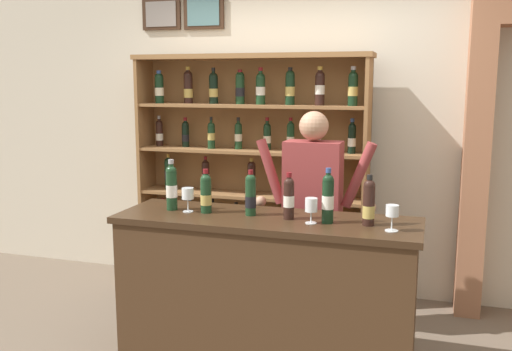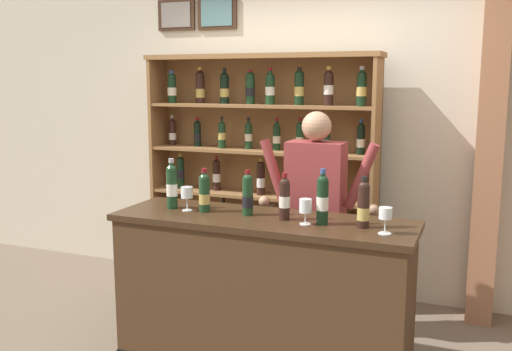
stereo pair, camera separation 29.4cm
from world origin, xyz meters
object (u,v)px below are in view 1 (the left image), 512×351
(tasting_bottle_brunello, at_px, (206,193))
(wine_glass_spare, at_px, (392,212))
(tasting_bottle_riserva, at_px, (289,197))
(wine_glass_center, at_px, (188,194))
(tasting_counter, at_px, (266,294))
(tasting_bottle_super_tuscan, at_px, (172,186))
(tasting_bottle_grappa, at_px, (251,194))
(tasting_bottle_prosecco, at_px, (328,197))
(shopkeeper, at_px, (313,200))
(wine_glass_left, at_px, (311,206))
(wine_shelf, at_px, (251,166))
(tasting_bottle_bianco, at_px, (369,203))

(tasting_bottle_brunello, distance_m, wine_glass_spare, 1.17)
(tasting_bottle_brunello, distance_m, tasting_bottle_riserva, 0.54)
(wine_glass_center, distance_m, wine_glass_spare, 1.28)
(tasting_counter, bearing_deg, wine_glass_center, -178.95)
(tasting_bottle_brunello, bearing_deg, tasting_bottle_super_tuscan, 178.07)
(tasting_bottle_grappa, xyz_separation_m, tasting_bottle_riserva, (0.25, -0.03, 0.00))
(tasting_bottle_brunello, height_order, tasting_bottle_riserva, tasting_bottle_riserva)
(tasting_bottle_super_tuscan, relative_size, tasting_bottle_riserva, 1.15)
(tasting_bottle_prosecco, bearing_deg, tasting_bottle_super_tuscan, 177.79)
(tasting_bottle_super_tuscan, distance_m, tasting_bottle_grappa, 0.54)
(tasting_bottle_grappa, bearing_deg, tasting_bottle_riserva, -5.98)
(tasting_counter, distance_m, tasting_bottle_grappa, 0.64)
(shopkeeper, xyz_separation_m, tasting_bottle_super_tuscan, (-0.82, -0.56, 0.15))
(tasting_bottle_riserva, distance_m, wine_glass_spare, 0.63)
(tasting_bottle_riserva, xyz_separation_m, wine_glass_left, (0.15, -0.06, -0.03))
(wine_shelf, relative_size, tasting_bottle_bianco, 6.81)
(shopkeeper, xyz_separation_m, tasting_bottle_prosecco, (0.21, -0.60, 0.15))
(tasting_bottle_brunello, height_order, wine_glass_left, tasting_bottle_brunello)
(tasting_bottle_grappa, distance_m, tasting_bottle_prosecco, 0.50)
(tasting_bottle_brunello, relative_size, wine_glass_spare, 1.88)
(wine_glass_center, bearing_deg, tasting_bottle_prosecco, -0.88)
(wine_shelf, height_order, tasting_bottle_super_tuscan, wine_shelf)
(tasting_bottle_grappa, distance_m, wine_glass_spare, 0.88)
(tasting_bottle_bianco, bearing_deg, shopkeeper, 127.67)
(wine_glass_center, bearing_deg, wine_glass_left, -3.80)
(tasting_bottle_super_tuscan, distance_m, wine_glass_left, 0.94)
(wine_shelf, bearing_deg, tasting_bottle_super_tuscan, -96.84)
(wine_shelf, distance_m, tasting_bottle_super_tuscan, 1.23)
(tasting_counter, xyz_separation_m, tasting_bottle_super_tuscan, (-0.64, 0.02, 0.65))
(tasting_bottle_super_tuscan, distance_m, tasting_bottle_bianco, 1.26)
(tasting_bottle_super_tuscan, height_order, tasting_bottle_grappa, tasting_bottle_super_tuscan)
(tasting_counter, height_order, shopkeeper, shopkeeper)
(shopkeeper, distance_m, tasting_bottle_prosecco, 0.65)
(wine_glass_spare, bearing_deg, wine_shelf, 133.18)
(tasting_bottle_grappa, height_order, wine_glass_center, tasting_bottle_grappa)
(tasting_bottle_bianco, bearing_deg, tasting_counter, 179.42)
(tasting_bottle_riserva, bearing_deg, tasting_bottle_bianco, -0.76)
(tasting_bottle_super_tuscan, bearing_deg, shopkeeper, 34.45)
(tasting_bottle_super_tuscan, xyz_separation_m, wine_glass_left, (0.94, -0.08, -0.05))
(wine_glass_center, xyz_separation_m, wine_glass_spare, (1.28, -0.09, -0.01))
(tasting_bottle_riserva, relative_size, tasting_bottle_prosecco, 0.87)
(tasting_bottle_brunello, xyz_separation_m, tasting_bottle_bianco, (1.02, -0.01, 0.01))
(wine_glass_left, bearing_deg, wine_shelf, 121.20)
(tasting_counter, bearing_deg, tasting_bottle_prosecco, -3.48)
(tasting_bottle_riserva, xyz_separation_m, tasting_bottle_prosecco, (0.24, -0.02, 0.02))
(tasting_bottle_prosecco, height_order, wine_glass_center, tasting_bottle_prosecco)
(wine_shelf, distance_m, tasting_bottle_bianco, 1.68)
(wine_glass_center, bearing_deg, tasting_bottle_bianco, 0.16)
(tasting_counter, height_order, wine_glass_spare, wine_glass_spare)
(wine_shelf, height_order, tasting_bottle_bianco, wine_shelf)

